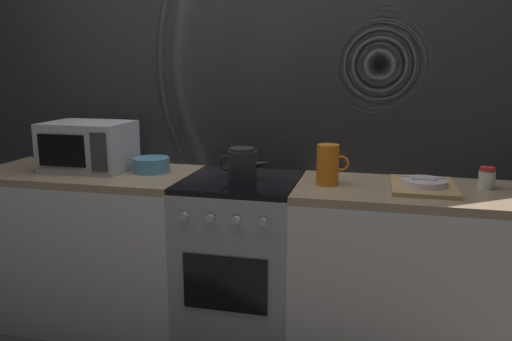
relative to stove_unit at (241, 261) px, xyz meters
name	(u,v)px	position (x,y,z in m)	size (l,w,h in m)	color
ground_plane	(242,336)	(0.00, 0.00, -0.45)	(8.00, 8.00, 0.00)	#47423D
back_wall	(256,115)	(0.00, 0.32, 0.75)	(3.60, 0.05, 2.40)	gray
counter_left	(92,246)	(-0.90, 0.00, 0.00)	(1.20, 0.60, 0.90)	silver
stove_unit	(241,261)	(0.00, 0.00, 0.00)	(0.60, 0.63, 0.90)	#9E9EA3
counter_right	(416,277)	(0.90, 0.00, 0.00)	(1.20, 0.60, 0.90)	silver
microwave	(88,146)	(-0.90, 0.03, 0.59)	(0.46, 0.35, 0.27)	#B2B2B7
kettle	(243,164)	(0.01, 0.00, 0.53)	(0.28, 0.15, 0.17)	#262628
mixing_bowl	(151,165)	(-0.53, 0.06, 0.49)	(0.20, 0.20, 0.08)	teal
pitcher	(328,165)	(0.45, -0.01, 0.55)	(0.16, 0.11, 0.20)	orange
dish_pile	(423,185)	(0.91, 0.01, 0.47)	(0.30, 0.40, 0.06)	tan
spice_jar	(487,178)	(1.20, 0.09, 0.50)	(0.08, 0.08, 0.10)	silver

